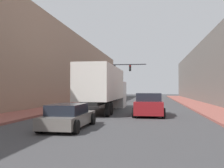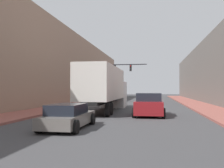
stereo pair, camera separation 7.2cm
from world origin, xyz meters
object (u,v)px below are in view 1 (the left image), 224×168
sedan_car (69,117)px  traffic_signal_gantry (111,75)px  semi_truck (105,87)px  suv_car (149,105)px

sedan_car → traffic_signal_gantry: (-1.94, 23.84, 3.51)m
semi_truck → traffic_signal_gantry: traffic_signal_gantry is taller
suv_car → traffic_signal_gantry: bearing=108.9°
traffic_signal_gantry → semi_truck: bearing=-82.3°
suv_car → semi_truck: bearing=138.2°
semi_truck → sedan_car: (0.11, -10.33, -1.55)m
semi_truck → sedan_car: semi_truck is taller
semi_truck → suv_car: size_ratio=2.74×
suv_car → sedan_car: bearing=-120.1°
sedan_car → traffic_signal_gantry: 24.18m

